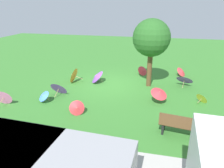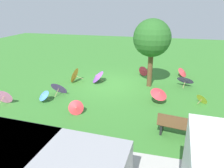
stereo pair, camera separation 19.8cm
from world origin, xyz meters
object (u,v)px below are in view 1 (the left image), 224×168
Objects in this scene: parasol_red_1 at (159,93)px; parasol_red_3 at (77,108)px; van_dark at (30,168)px; parasol_purple_0 at (96,76)px; parasol_red_4 at (143,71)px; parasol_purple_1 at (185,79)px; parasol_orange_0 at (73,75)px; parasol_yellow_0 at (202,98)px; parasol_purple_2 at (59,88)px; park_bench at (181,126)px; shade_tree at (151,38)px; parasol_red_0 at (182,72)px; parasol_pink_2 at (4,97)px; parasol_blue_0 at (43,96)px.

parasol_red_3 is (3.49, 2.02, -0.22)m from parasol_red_1.
parasol_red_1 is (-2.96, -6.32, -0.37)m from van_dark.
parasol_purple_0 is 3.43m from parasol_red_4.
parasol_orange_0 reaches higher than parasol_purple_1.
parasol_red_3 reaches higher than parasol_yellow_0.
parasol_purple_2 is 2.55m from parasol_red_3.
park_bench is 1.72× the size of parasol_orange_0.
shade_tree is 3.41× the size of parasol_red_1.
parasol_purple_0 is at bearing 5.99° from parasol_purple_1.
parasol_purple_0 is 1.29× the size of parasol_red_0.
shade_tree is at bearing -174.02° from parasol_orange_0.
parasol_red_1 is at bearing -178.24° from parasol_purple_2.
shade_tree reaches higher than park_bench.
parasol_orange_0 is (-2.01, -3.68, 0.06)m from parasol_pink_2.
parasol_pink_2 is at bearing 14.17° from parasol_red_1.
shade_tree is at bearing 10.31° from parasol_purple_1.
parasol_red_4 is at bearing -110.04° from parasol_red_3.
parasol_red_3 is (-0.38, 4.17, -0.08)m from parasol_purple_0.
parasol_blue_0 is (6.43, -1.53, -0.11)m from park_bench.
parasol_red_3 is (2.83, 4.34, -2.48)m from shade_tree.
parasol_yellow_0 is 0.60× the size of parasol_red_1.
shade_tree reaches higher than parasol_purple_0.
parasol_red_3 reaches higher than parasol_red_0.
park_bench reaches higher than parasol_yellow_0.
parasol_blue_0 is (6.98, 5.89, 0.05)m from parasol_red_0.
parasol_orange_0 is at bearing 7.33° from parasol_purple_1.
shade_tree is at bearing 105.13° from parasol_red_4.
shade_tree is 5.70× the size of parasol_yellow_0.
parasol_orange_0 reaches higher than parasol_red_0.
van_dark is at bearing 97.02° from parasol_red_3.
parasol_pink_2 is at bearing 32.09° from shade_tree.
parasol_red_1 is 1.19× the size of parasol_orange_0.
shade_tree is 3.32× the size of parasol_purple_0.
shade_tree is 5.21m from parasol_orange_0.
parasol_purple_2 is at bearing -108.24° from parasol_blue_0.
shade_tree is at bearing -74.08° from parasol_red_1.
parasol_orange_0 reaches higher than parasol_red_4.
parasol_purple_0 and parasol_red_1 have the same top height.
parasol_yellow_0 is at bearing -155.93° from parasol_red_3.
parasol_purple_1 is at bearing -150.77° from parasol_blue_0.
parasol_purple_1 is 6.81m from parasol_red_3.
parasol_pink_2 reaches higher than parasol_yellow_0.
van_dark reaches higher than parasol_red_1.
parasol_yellow_0 is at bearing 106.36° from parasol_purple_1.
parasol_purple_0 is at bearing 38.63° from parasol_red_4.
van_dark is at bearing 53.41° from parasol_yellow_0.
van_dark reaches higher than parasol_red_3.
parasol_red_4 is at bearing -49.48° from parasol_yellow_0.
parasol_orange_0 is 4.77m from parasol_red_4.
van_dark is 4.11× the size of parasol_red_1.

